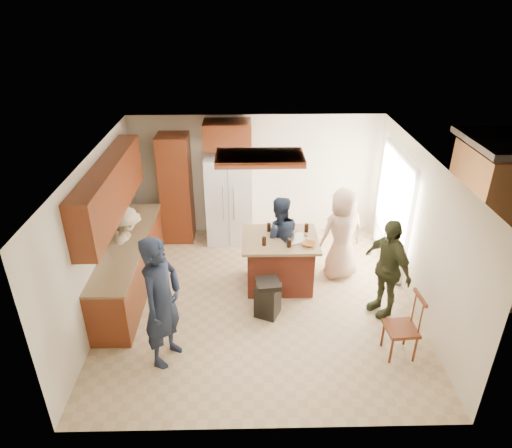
{
  "coord_description": "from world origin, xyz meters",
  "views": [
    {
      "loc": [
        -0.19,
        -6.18,
        4.68
      ],
      "look_at": [
        -0.05,
        0.56,
        1.15
      ],
      "focal_mm": 32.0,
      "sensor_mm": 36.0,
      "label": 1
    }
  ],
  "objects_px": {
    "person_behind_right": "(342,234)",
    "spindle_chair": "(403,328)",
    "person_behind_left": "(279,239)",
    "person_front_left": "(162,302)",
    "person_side_right": "(387,268)",
    "kitchen_island": "(279,261)",
    "trash_bin": "(268,298)",
    "refrigerator": "(229,199)",
    "person_counter": "(129,248)"
  },
  "relations": [
    {
      "from": "person_front_left",
      "to": "person_behind_left",
      "type": "distance_m",
      "value": 2.59
    },
    {
      "from": "kitchen_island",
      "to": "person_behind_left",
      "type": "bearing_deg",
      "value": 91.72
    },
    {
      "from": "person_behind_right",
      "to": "spindle_chair",
      "type": "height_order",
      "value": "person_behind_right"
    },
    {
      "from": "person_behind_left",
      "to": "refrigerator",
      "type": "height_order",
      "value": "refrigerator"
    },
    {
      "from": "person_side_right",
      "to": "kitchen_island",
      "type": "xyz_separation_m",
      "value": [
        -1.61,
        0.78,
        -0.35
      ]
    },
    {
      "from": "person_counter",
      "to": "spindle_chair",
      "type": "relative_size",
      "value": 1.48
    },
    {
      "from": "person_behind_left",
      "to": "person_front_left",
      "type": "bearing_deg",
      "value": 44.88
    },
    {
      "from": "person_front_left",
      "to": "trash_bin",
      "type": "xyz_separation_m",
      "value": [
        1.45,
        0.92,
        -0.64
      ]
    },
    {
      "from": "person_behind_left",
      "to": "person_counter",
      "type": "height_order",
      "value": "person_behind_left"
    },
    {
      "from": "person_side_right",
      "to": "trash_bin",
      "type": "bearing_deg",
      "value": -113.78
    },
    {
      "from": "kitchen_island",
      "to": "trash_bin",
      "type": "bearing_deg",
      "value": -105.77
    },
    {
      "from": "person_side_right",
      "to": "refrigerator",
      "type": "distance_m",
      "value": 3.49
    },
    {
      "from": "person_counter",
      "to": "spindle_chair",
      "type": "xyz_separation_m",
      "value": [
        4.16,
        -1.82,
        -0.28
      ]
    },
    {
      "from": "person_front_left",
      "to": "person_behind_right",
      "type": "distance_m",
      "value": 3.46
    },
    {
      "from": "trash_bin",
      "to": "person_front_left",
      "type": "bearing_deg",
      "value": -147.71
    },
    {
      "from": "person_behind_right",
      "to": "person_counter",
      "type": "xyz_separation_m",
      "value": [
        -3.67,
        -0.21,
        -0.11
      ]
    },
    {
      "from": "person_front_left",
      "to": "trash_bin",
      "type": "distance_m",
      "value": 1.84
    },
    {
      "from": "person_behind_left",
      "to": "person_behind_right",
      "type": "height_order",
      "value": "person_behind_right"
    },
    {
      "from": "kitchen_island",
      "to": "spindle_chair",
      "type": "bearing_deg",
      "value": -47.5
    },
    {
      "from": "spindle_chair",
      "to": "kitchen_island",
      "type": "bearing_deg",
      "value": 132.5
    },
    {
      "from": "person_behind_right",
      "to": "spindle_chair",
      "type": "relative_size",
      "value": 1.69
    },
    {
      "from": "person_front_left",
      "to": "kitchen_island",
      "type": "bearing_deg",
      "value": -20.14
    },
    {
      "from": "person_behind_left",
      "to": "person_counter",
      "type": "bearing_deg",
      "value": -1.33
    },
    {
      "from": "person_behind_left",
      "to": "person_side_right",
      "type": "distance_m",
      "value": 1.9
    },
    {
      "from": "person_behind_right",
      "to": "refrigerator",
      "type": "bearing_deg",
      "value": -51.76
    },
    {
      "from": "person_front_left",
      "to": "refrigerator",
      "type": "bearing_deg",
      "value": 10.87
    },
    {
      "from": "person_side_right",
      "to": "kitchen_island",
      "type": "height_order",
      "value": "person_side_right"
    },
    {
      "from": "person_behind_left",
      "to": "spindle_chair",
      "type": "height_order",
      "value": "person_behind_left"
    },
    {
      "from": "spindle_chair",
      "to": "person_behind_right",
      "type": "bearing_deg",
      "value": 103.68
    },
    {
      "from": "person_front_left",
      "to": "trash_bin",
      "type": "height_order",
      "value": "person_front_left"
    },
    {
      "from": "person_front_left",
      "to": "kitchen_island",
      "type": "relative_size",
      "value": 1.51
    },
    {
      "from": "person_counter",
      "to": "spindle_chair",
      "type": "bearing_deg",
      "value": -109.14
    },
    {
      "from": "kitchen_island",
      "to": "person_counter",
      "type": "bearing_deg",
      "value": 178.33
    },
    {
      "from": "person_side_right",
      "to": "trash_bin",
      "type": "height_order",
      "value": "person_side_right"
    },
    {
      "from": "person_side_right",
      "to": "refrigerator",
      "type": "xyz_separation_m",
      "value": [
        -2.51,
        2.43,
        0.08
      ]
    },
    {
      "from": "person_behind_right",
      "to": "person_behind_left",
      "type": "bearing_deg",
      "value": -14.12
    },
    {
      "from": "person_behind_right",
      "to": "kitchen_island",
      "type": "relative_size",
      "value": 1.31
    },
    {
      "from": "trash_bin",
      "to": "spindle_chair",
      "type": "xyz_separation_m",
      "value": [
        1.84,
        -0.92,
        0.13
      ]
    },
    {
      "from": "refrigerator",
      "to": "spindle_chair",
      "type": "height_order",
      "value": "refrigerator"
    },
    {
      "from": "trash_bin",
      "to": "person_side_right",
      "type": "bearing_deg",
      "value": 1.58
    },
    {
      "from": "person_front_left",
      "to": "person_side_right",
      "type": "bearing_deg",
      "value": -49.7
    },
    {
      "from": "person_front_left",
      "to": "person_side_right",
      "type": "height_order",
      "value": "person_front_left"
    },
    {
      "from": "person_front_left",
      "to": "spindle_chair",
      "type": "xyz_separation_m",
      "value": [
        3.29,
        -0.0,
        -0.51
      ]
    },
    {
      "from": "person_behind_right",
      "to": "person_counter",
      "type": "relative_size",
      "value": 1.14
    },
    {
      "from": "person_behind_right",
      "to": "trash_bin",
      "type": "distance_m",
      "value": 1.82
    },
    {
      "from": "person_behind_right",
      "to": "spindle_chair",
      "type": "distance_m",
      "value": 2.13
    },
    {
      "from": "person_counter",
      "to": "kitchen_island",
      "type": "height_order",
      "value": "person_counter"
    },
    {
      "from": "person_front_left",
      "to": "person_behind_right",
      "type": "relative_size",
      "value": 1.15
    },
    {
      "from": "refrigerator",
      "to": "spindle_chair",
      "type": "distance_m",
      "value": 4.25
    },
    {
      "from": "person_behind_left",
      "to": "person_counter",
      "type": "distance_m",
      "value": 2.56
    }
  ]
}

